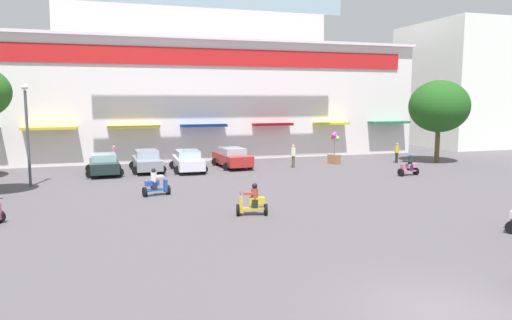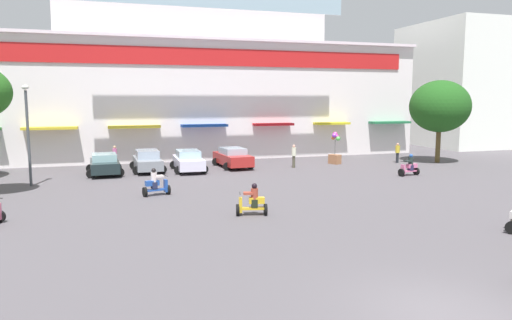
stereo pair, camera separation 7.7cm
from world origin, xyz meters
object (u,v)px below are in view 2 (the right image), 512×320
(parked_car_0, at_px, (104,164))
(scooter_rider_0, at_px, (409,167))
(parked_car_1, at_px, (147,161))
(parked_car_3, at_px, (233,157))
(scooter_rider_7, at_px, (156,184))
(pedestrian_2, at_px, (115,155))
(plaza_tree_1, at_px, (440,106))
(scooter_rider_3, at_px, (252,202))
(parked_car_2, at_px, (188,161))
(pedestrian_0, at_px, (294,155))
(balloon_vendor_cart, at_px, (335,152))
(streetlamp_near, at_px, (28,127))
(pedestrian_1, at_px, (398,152))

(parked_car_0, bearing_deg, scooter_rider_0, -18.52)
(parked_car_1, bearing_deg, parked_car_3, 1.06)
(parked_car_1, xyz_separation_m, scooter_rider_0, (16.83, -7.25, -0.17))
(scooter_rider_7, bearing_deg, pedestrian_2, 99.46)
(plaza_tree_1, height_order, scooter_rider_3, plaza_tree_1)
(parked_car_3, relative_size, scooter_rider_7, 3.03)
(plaza_tree_1, bearing_deg, scooter_rider_3, -147.46)
(parked_car_3, height_order, scooter_rider_3, parked_car_3)
(parked_car_2, xyz_separation_m, pedestrian_0, (7.91, -0.65, 0.24))
(plaza_tree_1, relative_size, pedestrian_0, 3.80)
(parked_car_2, xyz_separation_m, scooter_rider_3, (0.61, -13.93, -0.16))
(scooter_rider_3, bearing_deg, parked_car_2, 92.50)
(parked_car_3, relative_size, scooter_rider_3, 3.13)
(parked_car_1, xyz_separation_m, pedestrian_2, (-2.20, 2.69, 0.19))
(balloon_vendor_cart, bearing_deg, parked_car_1, 178.50)
(parked_car_3, distance_m, scooter_rider_0, 12.81)
(parked_car_1, xyz_separation_m, pedestrian_0, (10.73, -1.41, 0.23))
(parked_car_0, height_order, parked_car_3, parked_car_3)
(parked_car_3, height_order, scooter_rider_7, scooter_rider_7)
(scooter_rider_7, bearing_deg, scooter_rider_0, 5.68)
(pedestrian_0, relative_size, pedestrian_2, 1.05)
(scooter_rider_3, relative_size, pedestrian_2, 0.88)
(parked_car_0, relative_size, scooter_rider_7, 2.75)
(streetlamp_near, xyz_separation_m, balloon_vendor_cart, (21.83, 3.43, -2.56))
(parked_car_2, distance_m, balloon_vendor_cart, 11.87)
(streetlamp_near, bearing_deg, pedestrian_2, 52.72)
(parked_car_2, distance_m, pedestrian_0, 7.94)
(parked_car_0, relative_size, parked_car_3, 0.91)
(parked_car_2, bearing_deg, pedestrian_0, -4.66)
(pedestrian_0, bearing_deg, scooter_rider_7, -145.54)
(parked_car_1, relative_size, pedestrian_1, 2.77)
(scooter_rider_0, relative_size, balloon_vendor_cart, 0.60)
(parked_car_3, bearing_deg, plaza_tree_1, -7.74)
(parked_car_0, height_order, pedestrian_2, pedestrian_2)
(parked_car_1, xyz_separation_m, balloon_vendor_cart, (14.69, -0.39, 0.22))
(parked_car_2, bearing_deg, parked_car_1, 164.93)
(scooter_rider_3, relative_size, pedestrian_1, 0.91)
(pedestrian_0, bearing_deg, parked_car_3, 160.83)
(scooter_rider_0, relative_size, pedestrian_0, 0.87)
(scooter_rider_7, bearing_deg, scooter_rider_3, -57.24)
(pedestrian_1, height_order, pedestrian_2, pedestrian_2)
(parked_car_0, xyz_separation_m, parked_car_1, (2.95, 0.63, 0.03))
(balloon_vendor_cart, bearing_deg, streetlamp_near, -171.07)
(parked_car_1, relative_size, balloon_vendor_cart, 1.76)
(parked_car_2, bearing_deg, parked_car_0, 178.66)
(parked_car_2, height_order, pedestrian_1, pedestrian_1)
(plaza_tree_1, relative_size, pedestrian_1, 4.13)
(parked_car_3, distance_m, balloon_vendor_cart, 8.35)
(pedestrian_2, bearing_deg, parked_car_3, -16.71)
(parked_car_2, height_order, scooter_rider_7, parked_car_2)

